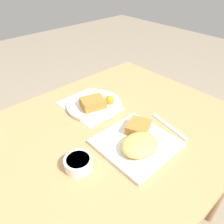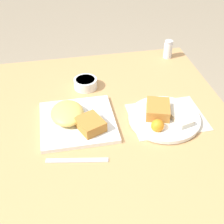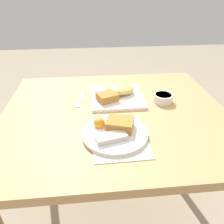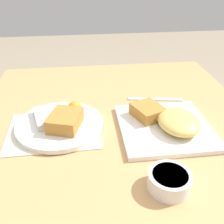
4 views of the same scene
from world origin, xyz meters
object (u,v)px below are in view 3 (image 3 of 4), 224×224
object	(u,v)px
plate_square_near	(117,94)
sauce_ramekin	(163,98)
butter_knife	(81,98)
plate_oval_far	(115,131)

from	to	relation	value
plate_square_near	sauce_ramekin	world-z (taller)	plate_square_near
plate_square_near	butter_knife	bearing A→B (deg)	-4.58
plate_square_near	sauce_ramekin	distance (m)	0.23
plate_square_near	plate_oval_far	bearing A→B (deg)	81.90
butter_knife	sauce_ramekin	bearing A→B (deg)	88.73
plate_square_near	butter_knife	distance (m)	0.18
plate_square_near	sauce_ramekin	size ratio (longest dim) A/B	2.76
plate_oval_far	butter_knife	world-z (taller)	plate_oval_far
plate_square_near	sauce_ramekin	bearing A→B (deg)	163.82
plate_oval_far	butter_knife	distance (m)	0.35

